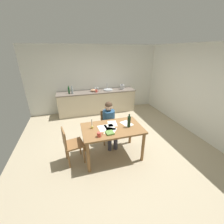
{
  "coord_description": "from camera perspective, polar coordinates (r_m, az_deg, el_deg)",
  "views": [
    {
      "loc": [
        -0.99,
        -3.25,
        2.42
      ],
      "look_at": [
        0.02,
        0.2,
        0.85
      ],
      "focal_mm": 23.14,
      "sensor_mm": 36.0,
      "label": 1
    }
  ],
  "objects": [
    {
      "name": "chair_at_table",
      "position": [
        4.02,
        -1.55,
        -4.97
      ],
      "size": [
        0.4,
        0.4,
        0.88
      ],
      "color": "olive",
      "rests_on": "ground"
    },
    {
      "name": "coffee_mug",
      "position": [
        2.97,
        -5.11,
        -8.87
      ],
      "size": [
        0.12,
        0.08,
        0.1
      ],
      "color": "#D84C3F",
      "rests_on": "dining_table"
    },
    {
      "name": "kitchen_counter",
      "position": [
        5.92,
        -5.78,
        4.02
      ],
      "size": [
        3.07,
        0.64,
        0.9
      ],
      "color": "beige",
      "rests_on": "ground"
    },
    {
      "name": "wine_glass_near_sink",
      "position": [
        5.91,
        -5.7,
        9.64
      ],
      "size": [
        0.07,
        0.07,
        0.15
      ],
      "color": "silver",
      "rests_on": "kitchen_counter"
    },
    {
      "name": "bottle_vinegar",
      "position": [
        5.58,
        -15.48,
        8.27
      ],
      "size": [
        0.07,
        0.07,
        0.3
      ],
      "color": "#8C999E",
      "rests_on": "kitchen_counter"
    },
    {
      "name": "paper_envelope",
      "position": [
        3.18,
        -0.61,
        -7.47
      ],
      "size": [
        0.34,
        0.36,
        0.0
      ],
      "primitive_type": "cube",
      "rotation": [
        0.0,
        0.0,
        -0.62
      ],
      "color": "white",
      "rests_on": "dining_table"
    },
    {
      "name": "chair_side_empty",
      "position": [
        3.39,
        -15.93,
        -12.02
      ],
      "size": [
        0.47,
        0.47,
        0.88
      ],
      "color": "olive",
      "rests_on": "ground"
    },
    {
      "name": "dining_table",
      "position": [
        3.36,
        0.1,
        -7.85
      ],
      "size": [
        1.37,
        0.85,
        0.78
      ],
      "color": "olive",
      "rests_on": "ground"
    },
    {
      "name": "ground_plane",
      "position": [
        4.18,
        0.53,
        -12.09
      ],
      "size": [
        5.2,
        5.2,
        0.04
      ],
      "primitive_type": "cube",
      "color": "tan"
    },
    {
      "name": "person_seated",
      "position": [
        3.81,
        -1.03,
        -3.61
      ],
      "size": [
        0.32,
        0.59,
        1.19
      ],
      "color": "navy",
      "rests_on": "ground"
    },
    {
      "name": "stovetop_kettle",
      "position": [
        6.03,
        4.08,
        9.89
      ],
      "size": [
        0.18,
        0.18,
        0.22
      ],
      "color": "#B7BABF",
      "rests_on": "kitchen_counter"
    },
    {
      "name": "teacup_on_counter",
      "position": [
        5.62,
        -6.16,
        8.27
      ],
      "size": [
        0.12,
        0.08,
        0.1
      ],
      "color": "#D84C3F",
      "rests_on": "kitchen_counter"
    },
    {
      "name": "paper_letter",
      "position": [
        3.49,
        5.8,
        -4.54
      ],
      "size": [
        0.29,
        0.34,
        0.0
      ],
      "primitive_type": "cube",
      "rotation": [
        0.0,
        0.0,
        0.29
      ],
      "color": "white",
      "rests_on": "dining_table"
    },
    {
      "name": "paper_notice",
      "position": [
        3.47,
        0.11,
        -4.58
      ],
      "size": [
        0.25,
        0.32,
        0.0
      ],
      "primitive_type": "cube",
      "rotation": [
        0.0,
        0.0,
        -0.15
      ],
      "color": "white",
      "rests_on": "dining_table"
    },
    {
      "name": "wall_back",
      "position": [
        6.04,
        -6.78,
        12.73
      ],
      "size": [
        5.2,
        0.12,
        2.6
      ],
      "primitive_type": "cube",
      "color": "silver",
      "rests_on": "ground"
    },
    {
      "name": "paper_receipt",
      "position": [
        3.28,
        -3.5,
        -6.4
      ],
      "size": [
        0.23,
        0.31,
        0.0
      ],
      "primitive_type": "cube",
      "rotation": [
        0.0,
        0.0,
        0.07
      ],
      "color": "white",
      "rests_on": "dining_table"
    },
    {
      "name": "wall_right",
      "position": [
        4.97,
        30.88,
        7.24
      ],
      "size": [
        0.12,
        5.2,
        2.6
      ],
      "primitive_type": "cube",
      "color": "silver",
      "rests_on": "ground"
    },
    {
      "name": "sink_unit",
      "position": [
        5.88,
        -1.57,
        8.81
      ],
      "size": [
        0.36,
        0.36,
        0.24
      ],
      "color": "#B2B7BC",
      "rests_on": "kitchen_counter"
    },
    {
      "name": "paper_bill",
      "position": [
        3.32,
        -0.89,
        -6.04
      ],
      "size": [
        0.23,
        0.31,
        0.0
      ],
      "primitive_type": "cube",
      "rotation": [
        0.0,
        0.0,
        0.07
      ],
      "color": "white",
      "rests_on": "dining_table"
    },
    {
      "name": "candlestick",
      "position": [
        3.28,
        -7.9,
        -5.42
      ],
      "size": [
        0.06,
        0.06,
        0.23
      ],
      "color": "gold",
      "rests_on": "dining_table"
    },
    {
      "name": "book_magazine",
      "position": [
        3.08,
        -0.89,
        -8.2
      ],
      "size": [
        0.17,
        0.18,
        0.03
      ],
      "primitive_type": "cube",
      "rotation": [
        0.0,
        0.0,
        0.07
      ],
      "color": "#5F8D3F",
      "rests_on": "dining_table"
    },
    {
      "name": "bottle_oil",
      "position": [
        5.62,
        -16.7,
        8.2
      ],
      "size": [
        0.06,
        0.06,
        0.29
      ],
      "color": "#194C23",
      "rests_on": "kitchen_counter"
    },
    {
      "name": "wine_bottle_on_table",
      "position": [
        3.3,
        6.73,
        -3.77
      ],
      "size": [
        0.07,
        0.07,
        0.32
      ],
      "color": "black",
      "rests_on": "dining_table"
    },
    {
      "name": "wine_glass_by_kettle",
      "position": [
        5.89,
        -6.75,
        9.55
      ],
      "size": [
        0.07,
        0.07,
        0.15
      ],
      "color": "silver",
      "rests_on": "kitchen_counter"
    },
    {
      "name": "mixing_bowl",
      "position": [
        5.75,
        -7.49,
        8.53
      ],
      "size": [
        0.2,
        0.2,
        0.09
      ],
      "primitive_type": "ellipsoid",
      "color": "tan",
      "rests_on": "kitchen_counter"
    }
  ]
}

